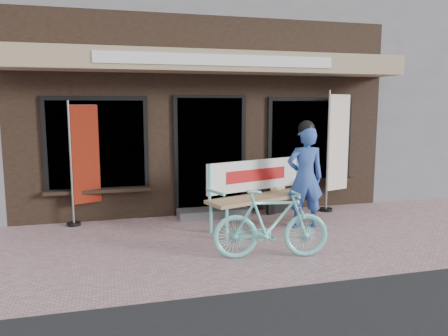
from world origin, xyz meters
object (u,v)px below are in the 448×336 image
object	(u,v)px
person	(305,175)
nobori_red	(84,161)
bicycle	(271,224)
nobori_cream	(336,149)
menu_stand	(276,191)
bench	(261,188)

from	to	relation	value
person	nobori_red	distance (m)	3.73
bicycle	nobori_red	xyz separation A→B (m)	(-2.46, 2.41, 0.62)
person	bicycle	world-z (taller)	person
nobori_cream	menu_stand	bearing A→B (deg)	162.29
bicycle	nobori_red	bearing A→B (deg)	55.86
nobori_red	bench	bearing A→B (deg)	-38.69
person	nobori_cream	bearing A→B (deg)	49.77
bicycle	nobori_cream	size ratio (longest dim) A/B	0.67
nobori_red	nobori_cream	xyz separation A→B (m)	(4.64, -0.18, 0.10)
bicycle	menu_stand	xyz separation A→B (m)	(0.97, 2.23, -0.03)
person	menu_stand	world-z (taller)	person
bicycle	menu_stand	distance (m)	2.43
nobori_red	menu_stand	world-z (taller)	nobori_red
bench	person	world-z (taller)	person
bench	bicycle	world-z (taller)	bench
bench	nobori_red	size ratio (longest dim) A/B	1.00
bicycle	person	bearing A→B (deg)	-30.26
person	nobori_cream	distance (m)	1.51
bench	bicycle	bearing A→B (deg)	-123.14
nobori_cream	person	bearing A→B (deg)	-156.25
person	nobori_red	size ratio (longest dim) A/B	0.85
nobori_cream	menu_stand	world-z (taller)	nobori_cream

